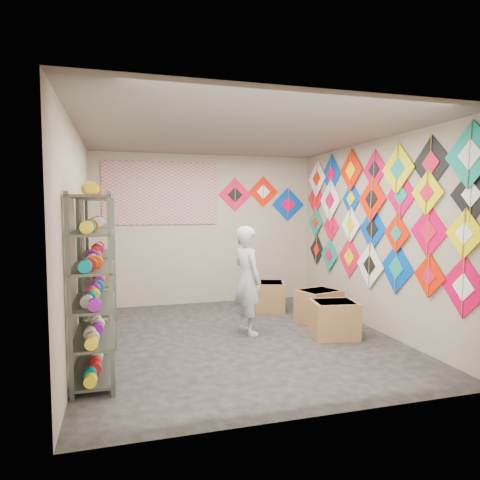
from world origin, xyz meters
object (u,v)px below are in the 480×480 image
object	(u,v)px
shelf_rack_front	(94,286)
carton_a	(334,319)
carton_b	(319,306)
shopkeeper	(248,280)
carton_c	(269,296)
shelf_rack_back	(99,269)

from	to	relation	value
shelf_rack_front	carton_a	xyz separation A→B (m)	(3.03, 0.55, -0.70)
shelf_rack_front	carton_a	distance (m)	3.16
carton_a	carton_b	xyz separation A→B (m)	(0.15, 0.78, -0.00)
carton_a	shopkeeper	bearing A→B (deg)	164.80
shopkeeper	carton_c	size ratio (longest dim) A/B	2.69
carton_b	carton_c	distance (m)	1.01
carton_b	shopkeeper	bearing A→B (deg)	177.09
carton_c	carton_a	bearing A→B (deg)	-61.18
shelf_rack_back	carton_a	distance (m)	3.20
shelf_rack_back	shopkeeper	size ratio (longest dim) A/B	1.27
shopkeeper	carton_c	bearing A→B (deg)	-46.93
shelf_rack_front	carton_c	world-z (taller)	shelf_rack_front
shopkeeper	carton_b	world-z (taller)	shopkeeper
shelf_rack_front	shelf_rack_back	distance (m)	1.30
shelf_rack_front	shelf_rack_back	size ratio (longest dim) A/B	1.00
shelf_rack_front	shopkeeper	size ratio (longest dim) A/B	1.27
shelf_rack_back	shopkeeper	distance (m)	1.99
carton_b	shelf_rack_front	bearing A→B (deg)	-173.29
shelf_rack_back	carton_a	size ratio (longest dim) A/B	3.23
shelf_rack_front	carton_b	distance (m)	3.52
shelf_rack_front	shopkeeper	bearing A→B (deg)	28.05
carton_a	shelf_rack_front	bearing A→B (deg)	-160.18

